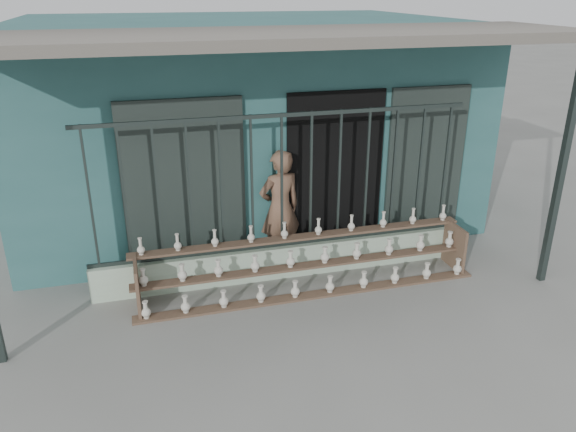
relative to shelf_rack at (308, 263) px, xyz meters
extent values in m
plane|color=slate|center=(-0.23, -0.89, -0.36)|extent=(60.00, 60.00, 0.00)
cube|color=#2A5858|center=(-0.23, 3.41, 1.24)|extent=(7.00, 5.00, 3.20)
cube|color=black|center=(0.67, 0.93, 0.84)|extent=(1.40, 0.12, 2.40)
cube|color=black|center=(-1.43, 0.89, 0.84)|extent=(1.60, 0.08, 2.40)
cube|color=black|center=(2.07, 0.89, 0.84)|extent=(1.20, 0.08, 2.40)
cube|color=#59544C|center=(-0.23, 0.31, 2.79)|extent=(7.40, 2.00, 0.12)
cube|color=#283330|center=(3.12, -0.64, 1.19)|extent=(0.08, 0.08, 3.10)
cube|color=#AEC9AD|center=(-0.23, 0.41, -0.13)|extent=(5.00, 0.20, 0.45)
cube|color=#283330|center=(-2.58, 0.41, 0.99)|extent=(0.03, 0.03, 1.80)
cube|color=#283330|center=(-2.19, 0.41, 0.99)|extent=(0.03, 0.03, 1.80)
cube|color=#283330|center=(-1.80, 0.41, 0.99)|extent=(0.03, 0.03, 1.80)
cube|color=#283330|center=(-1.41, 0.41, 0.99)|extent=(0.03, 0.03, 1.80)
cube|color=#283330|center=(-1.02, 0.41, 0.99)|extent=(0.03, 0.03, 1.80)
cube|color=#283330|center=(-0.63, 0.41, 0.99)|extent=(0.03, 0.03, 1.80)
cube|color=#283330|center=(-0.23, 0.41, 0.99)|extent=(0.03, 0.03, 1.80)
cube|color=#283330|center=(0.16, 0.41, 0.99)|extent=(0.03, 0.03, 1.80)
cube|color=#283330|center=(0.55, 0.41, 0.99)|extent=(0.03, 0.03, 1.80)
cube|color=#283330|center=(0.94, 0.41, 0.99)|extent=(0.03, 0.03, 1.80)
cube|color=#283330|center=(1.33, 0.41, 0.99)|extent=(0.03, 0.03, 1.80)
cube|color=#283330|center=(1.72, 0.41, 0.99)|extent=(0.03, 0.03, 1.80)
cube|color=#283330|center=(2.12, 0.41, 0.99)|extent=(0.03, 0.03, 1.80)
cube|color=#283330|center=(-0.23, 0.41, 1.86)|extent=(5.00, 0.04, 0.05)
cube|color=#283330|center=(-0.23, 0.41, 0.12)|extent=(5.00, 0.04, 0.05)
cube|color=brown|center=(0.00, -0.24, -0.34)|extent=(4.50, 0.18, 0.03)
cube|color=brown|center=(0.00, 0.01, -0.04)|extent=(4.50, 0.18, 0.03)
cube|color=brown|center=(0.00, 0.26, 0.26)|extent=(4.50, 0.18, 0.03)
cube|color=brown|center=(-2.15, 0.01, -0.04)|extent=(0.04, 0.55, 0.64)
cube|color=brown|center=(2.15, 0.01, -0.04)|extent=(0.04, 0.55, 0.64)
imported|color=brown|center=(-0.17, 0.78, 0.48)|extent=(0.68, 0.52, 1.68)
camera|label=1|loc=(-1.97, -6.20, 3.33)|focal=35.00mm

